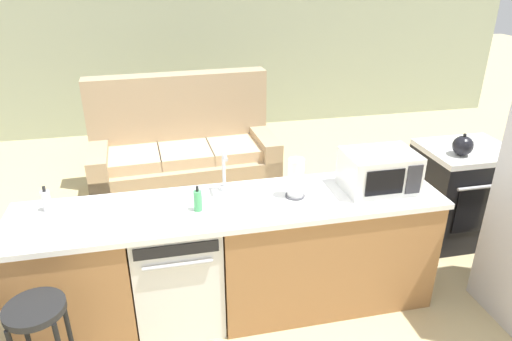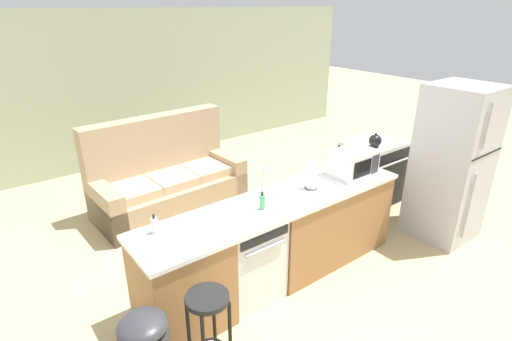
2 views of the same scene
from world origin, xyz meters
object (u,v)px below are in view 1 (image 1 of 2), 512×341
(kettle, at_px, (463,146))
(dishwasher, at_px, (178,269))
(couch, at_px, (184,155))
(bar_stool, at_px, (41,336))
(stove_range, at_px, (459,193))
(soap_bottle, at_px, (198,200))
(paper_towel_roll, at_px, (296,179))
(microwave, at_px, (379,171))
(dish_soap_bottle, at_px, (46,201))

(kettle, bearing_deg, dishwasher, -170.15)
(couch, bearing_deg, bar_stool, -109.33)
(stove_range, relative_size, kettle, 4.39)
(stove_range, xyz_separation_m, kettle, (-0.17, -0.13, 0.53))
(dishwasher, distance_m, bar_stool, 0.97)
(dishwasher, bearing_deg, soap_bottle, -13.17)
(dishwasher, bearing_deg, bar_stool, -142.34)
(kettle, xyz_separation_m, couch, (-2.24, 1.73, -0.59))
(paper_towel_roll, bearing_deg, microwave, -0.98)
(dish_soap_bottle, xyz_separation_m, bar_stool, (0.03, -0.76, -0.44))
(microwave, distance_m, paper_towel_roll, 0.61)
(stove_range, xyz_separation_m, soap_bottle, (-2.43, -0.59, 0.52))
(stove_range, height_order, bar_stool, stove_range)
(microwave, relative_size, dish_soap_bottle, 2.84)
(dishwasher, height_order, microwave, microwave)
(soap_bottle, xyz_separation_m, bar_stool, (-0.93, -0.55, -0.44))
(bar_stool, bearing_deg, stove_range, 18.70)
(soap_bottle, bearing_deg, paper_towel_roll, 4.07)
(kettle, bearing_deg, soap_bottle, -168.49)
(bar_stool, bearing_deg, kettle, 17.58)
(soap_bottle, bearing_deg, dish_soap_bottle, 167.80)
(dishwasher, bearing_deg, dish_soap_bottle, 168.01)
(soap_bottle, bearing_deg, kettle, 11.51)
(soap_bottle, distance_m, couch, 2.27)
(soap_bottle, distance_m, kettle, 2.31)
(microwave, height_order, paper_towel_roll, paper_towel_roll)
(dish_soap_bottle, relative_size, kettle, 0.86)
(dishwasher, height_order, paper_towel_roll, paper_towel_roll)
(dishwasher, height_order, bar_stool, dishwasher)
(stove_range, height_order, couch, couch)
(paper_towel_roll, relative_size, kettle, 1.38)
(dishwasher, xyz_separation_m, bar_stool, (-0.77, -0.59, 0.11))
(stove_range, height_order, dish_soap_bottle, dish_soap_bottle)
(microwave, relative_size, soap_bottle, 2.84)
(dishwasher, distance_m, paper_towel_roll, 1.05)
(dishwasher, height_order, couch, couch)
(soap_bottle, distance_m, dish_soap_bottle, 0.99)
(stove_range, height_order, soap_bottle, soap_bottle)
(kettle, bearing_deg, couch, 142.33)
(stove_range, distance_m, couch, 2.89)
(bar_stool, xyz_separation_m, couch, (0.96, 2.74, -0.14))
(stove_range, height_order, kettle, kettle)
(kettle, distance_m, bar_stool, 3.39)
(bar_stool, bearing_deg, dishwasher, 37.66)
(stove_range, distance_m, microwave, 1.40)
(dishwasher, bearing_deg, couch, 84.78)
(paper_towel_roll, relative_size, dish_soap_bottle, 1.60)
(stove_range, relative_size, soap_bottle, 5.11)
(microwave, height_order, dish_soap_bottle, microwave)
(microwave, distance_m, kettle, 1.07)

